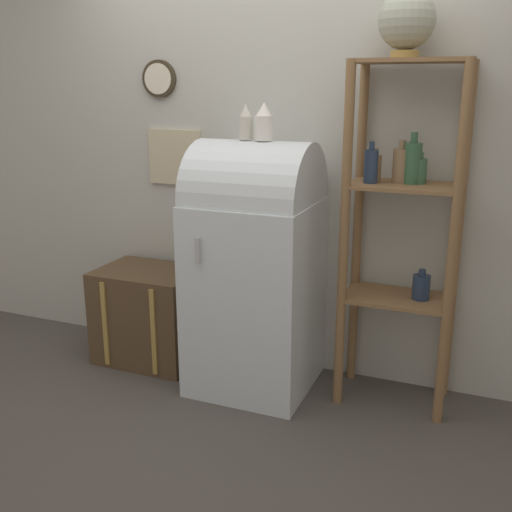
% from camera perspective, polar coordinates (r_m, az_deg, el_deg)
% --- Properties ---
extents(ground_plane, '(12.00, 12.00, 0.00)m').
position_cam_1_polar(ground_plane, '(3.47, -1.52, -13.50)').
color(ground_plane, '#4C4742').
extents(wall_back, '(7.00, 0.09, 2.70)m').
position_cam_1_polar(wall_back, '(3.57, 2.01, 10.22)').
color(wall_back, '#B7B7AD').
rests_on(wall_back, ground_plane).
extents(refrigerator, '(0.66, 0.68, 1.43)m').
position_cam_1_polar(refrigerator, '(3.37, -0.09, -0.65)').
color(refrigerator, silver).
rests_on(refrigerator, ground_plane).
extents(suitcase_trunk, '(0.63, 0.48, 0.60)m').
position_cam_1_polar(suitcase_trunk, '(3.89, -10.08, -5.53)').
color(suitcase_trunk, brown).
rests_on(suitcase_trunk, ground_plane).
extents(shelf_unit, '(0.59, 0.37, 1.83)m').
position_cam_1_polar(shelf_unit, '(3.21, 13.81, 3.86)').
color(shelf_unit, olive).
rests_on(shelf_unit, ground_plane).
extents(globe, '(0.28, 0.28, 0.32)m').
position_cam_1_polar(globe, '(3.19, 14.17, 20.86)').
color(globe, '#AD8942').
rests_on(globe, shelf_unit).
extents(vase_left, '(0.07, 0.07, 0.19)m').
position_cam_1_polar(vase_left, '(3.25, -0.98, 12.55)').
color(vase_left, beige).
rests_on(vase_left, refrigerator).
extents(vase_center, '(0.10, 0.10, 0.20)m').
position_cam_1_polar(vase_center, '(3.21, 0.77, 12.57)').
color(vase_center, white).
rests_on(vase_center, refrigerator).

